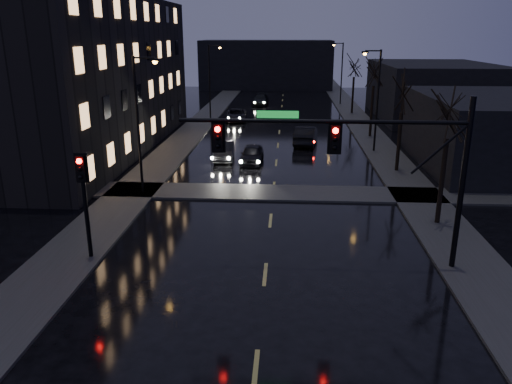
# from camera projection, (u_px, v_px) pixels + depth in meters

# --- Properties ---
(sidewalk_left) EXTENTS (3.00, 140.00, 0.12)m
(sidewalk_left) POSITION_uv_depth(u_px,v_px,m) (187.00, 136.00, 46.10)
(sidewalk_left) COLOR #2D2D2B
(sidewalk_left) RESTS_ON ground
(sidewalk_right) EXTENTS (3.00, 140.00, 0.12)m
(sidewalk_right) POSITION_uv_depth(u_px,v_px,m) (373.00, 139.00, 45.08)
(sidewalk_right) COLOR #2D2D2B
(sidewalk_right) RESTS_ON ground
(sidewalk_cross) EXTENTS (40.00, 3.00, 0.12)m
(sidewalk_cross) POSITION_uv_depth(u_px,v_px,m) (273.00, 193.00, 29.91)
(sidewalk_cross) COLOR #2D2D2B
(sidewalk_cross) RESTS_ON ground
(apartment_block) EXTENTS (12.00, 30.00, 12.00)m
(apartment_block) POSITION_uv_depth(u_px,v_px,m) (73.00, 75.00, 40.02)
(apartment_block) COLOR black
(apartment_block) RESTS_ON ground
(commercial_right_near) EXTENTS (10.00, 14.00, 5.00)m
(commercial_right_near) POSITION_uv_depth(u_px,v_px,m) (495.00, 132.00, 35.36)
(commercial_right_near) COLOR black
(commercial_right_near) RESTS_ON ground
(commercial_right_far) EXTENTS (12.00, 18.00, 6.00)m
(commercial_right_far) POSITION_uv_depth(u_px,v_px,m) (433.00, 91.00, 56.02)
(commercial_right_far) COLOR black
(commercial_right_far) RESTS_ON ground
(far_block) EXTENTS (22.00, 10.00, 8.00)m
(far_block) POSITION_uv_depth(u_px,v_px,m) (267.00, 65.00, 85.44)
(far_block) COLOR black
(far_block) RESTS_ON ground
(signal_mast) EXTENTS (11.11, 0.41, 7.00)m
(signal_mast) POSITION_uv_depth(u_px,v_px,m) (367.00, 151.00, 19.18)
(signal_mast) COLOR black
(signal_mast) RESTS_ON ground
(signal_pole_left) EXTENTS (0.35, 0.41, 4.53)m
(signal_pole_left) POSITION_uv_depth(u_px,v_px,m) (84.00, 191.00, 20.42)
(signal_pole_left) COLOR black
(signal_pole_left) RESTS_ON ground
(tree_near) EXTENTS (3.52, 3.52, 8.08)m
(tree_near) POSITION_uv_depth(u_px,v_px,m) (451.00, 100.00, 23.25)
(tree_near) COLOR black
(tree_near) RESTS_ON ground
(tree_mid_a) EXTENTS (3.30, 3.30, 7.58)m
(tree_mid_a) POSITION_uv_depth(u_px,v_px,m) (404.00, 87.00, 32.87)
(tree_mid_a) COLOR black
(tree_mid_a) RESTS_ON ground
(tree_mid_b) EXTENTS (3.74, 3.74, 8.59)m
(tree_mid_b) POSITION_uv_depth(u_px,v_px,m) (375.00, 64.00, 44.04)
(tree_mid_b) COLOR black
(tree_mid_b) RESTS_ON ground
(tree_far) EXTENTS (3.43, 3.43, 7.88)m
(tree_far) POSITION_uv_depth(u_px,v_px,m) (355.00, 61.00, 57.51)
(tree_far) COLOR black
(tree_far) RESTS_ON ground
(streetlight_l_near) EXTENTS (1.53, 0.28, 8.00)m
(streetlight_l_near) POSITION_uv_depth(u_px,v_px,m) (141.00, 114.00, 28.45)
(streetlight_l_near) COLOR black
(streetlight_l_near) RESTS_ON ground
(streetlight_l_far) EXTENTS (1.53, 0.28, 8.00)m
(streetlight_l_far) POSITION_uv_depth(u_px,v_px,m) (211.00, 76.00, 54.12)
(streetlight_l_far) COLOR black
(streetlight_l_far) RESTS_ON ground
(streetlight_r_mid) EXTENTS (1.53, 0.28, 8.00)m
(streetlight_r_mid) POSITION_uv_depth(u_px,v_px,m) (375.00, 92.00, 38.94)
(streetlight_r_mid) COLOR black
(streetlight_r_mid) RESTS_ON ground
(streetlight_r_far) EXTENTS (1.53, 0.28, 8.00)m
(streetlight_r_far) POSITION_uv_depth(u_px,v_px,m) (340.00, 68.00, 65.56)
(streetlight_r_far) COLOR black
(streetlight_r_far) RESTS_ON ground
(oncoming_car_a) EXTENTS (1.69, 3.96, 1.34)m
(oncoming_car_a) POSITION_uv_depth(u_px,v_px,m) (252.00, 154.00, 36.76)
(oncoming_car_a) COLOR black
(oncoming_car_a) RESTS_ON ground
(oncoming_car_b) EXTENTS (1.69, 4.18, 1.35)m
(oncoming_car_b) POSITION_uv_depth(u_px,v_px,m) (224.00, 151.00, 37.75)
(oncoming_car_b) COLOR black
(oncoming_car_b) RESTS_ON ground
(oncoming_car_c) EXTENTS (2.43, 4.84, 1.31)m
(oncoming_car_c) POSITION_uv_depth(u_px,v_px,m) (236.00, 115.00, 54.43)
(oncoming_car_c) COLOR black
(oncoming_car_c) RESTS_ON ground
(oncoming_car_d) EXTENTS (2.18, 4.95, 1.41)m
(oncoming_car_d) POSITION_uv_depth(u_px,v_px,m) (260.00, 100.00, 66.18)
(oncoming_car_d) COLOR black
(oncoming_car_d) RESTS_ON ground
(lead_car) EXTENTS (2.28, 5.03, 1.60)m
(lead_car) POSITION_uv_depth(u_px,v_px,m) (306.00, 135.00, 42.87)
(lead_car) COLOR black
(lead_car) RESTS_ON ground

